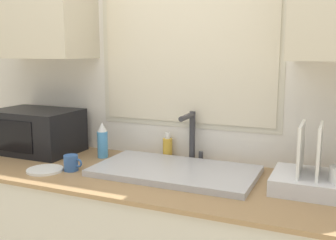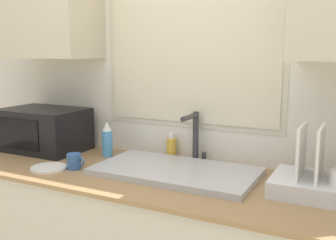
{
  "view_description": "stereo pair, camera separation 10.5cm",
  "coord_description": "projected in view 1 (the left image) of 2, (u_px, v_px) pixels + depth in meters",
  "views": [
    {
      "loc": [
        0.76,
        -1.31,
        1.49
      ],
      "look_at": [
        0.05,
        0.3,
        1.18
      ],
      "focal_mm": 42.0,
      "sensor_mm": 36.0,
      "label": 1
    },
    {
      "loc": [
        0.86,
        -1.27,
        1.49
      ],
      "look_at": [
        0.05,
        0.3,
        1.18
      ],
      "focal_mm": 42.0,
      "sensor_mm": 36.0,
      "label": 2
    }
  ],
  "objects": [
    {
      "name": "sink_basin",
      "position": [
        175.0,
        171.0,
        1.91
      ],
      "size": [
        0.78,
        0.43,
        0.03
      ],
      "color": "#B2B2B7",
      "rests_on": "countertop"
    },
    {
      "name": "spray_bottle",
      "position": [
        103.0,
        141.0,
        2.2
      ],
      "size": [
        0.06,
        0.06,
        0.2
      ],
      "color": "#4C99D8",
      "rests_on": "countertop"
    },
    {
      "name": "small_plate",
      "position": [
        45.0,
        170.0,
        1.96
      ],
      "size": [
        0.18,
        0.18,
        0.01
      ],
      "color": "white",
      "rests_on": "countertop"
    },
    {
      "name": "dish_rack",
      "position": [
        320.0,
        177.0,
        1.66
      ],
      "size": [
        0.37,
        0.3,
        0.29
      ],
      "color": "silver",
      "rests_on": "countertop"
    },
    {
      "name": "faucet",
      "position": [
        191.0,
        133.0,
        2.08
      ],
      "size": [
        0.08,
        0.18,
        0.27
      ],
      "color": "#333338",
      "rests_on": "countertop"
    },
    {
      "name": "soap_bottle",
      "position": [
        168.0,
        147.0,
        2.19
      ],
      "size": [
        0.05,
        0.05,
        0.14
      ],
      "color": "gold",
      "rests_on": "countertop"
    },
    {
      "name": "wall_back",
      "position": [
        185.0,
        64.0,
        2.09
      ],
      "size": [
        6.0,
        0.38,
        2.6
      ],
      "color": "silver",
      "rests_on": "ground_plane"
    },
    {
      "name": "microwave",
      "position": [
        36.0,
        131.0,
        2.32
      ],
      "size": [
        0.49,
        0.34,
        0.25
      ],
      "color": "black",
      "rests_on": "countertop"
    },
    {
      "name": "mug_near_sink",
      "position": [
        71.0,
        163.0,
        1.96
      ],
      "size": [
        0.1,
        0.07,
        0.08
      ],
      "color": "#335999",
      "rests_on": "countertop"
    }
  ]
}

